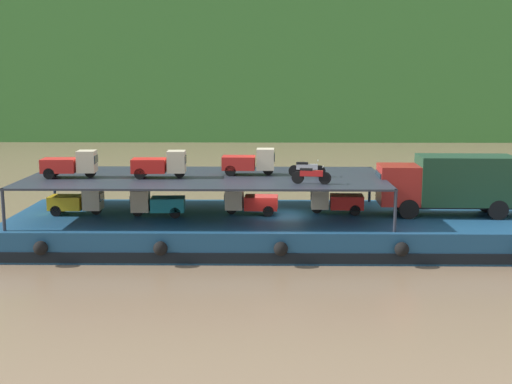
{
  "coord_description": "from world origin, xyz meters",
  "views": [
    {
      "loc": [
        -0.73,
        -34.46,
        8.62
      ],
      "look_at": [
        -1.19,
        0.0,
        2.7
      ],
      "focal_mm": 47.52,
      "sensor_mm": 36.0,
      "label": 1
    }
  ],
  "objects_px": {
    "mini_truck_lower_mid": "(250,201)",
    "mini_truck_upper_fore": "(249,162)",
    "mini_truck_lower_aft": "(157,203)",
    "covered_lorry": "(450,183)",
    "mini_truck_lower_fore": "(336,200)",
    "mini_truck_lower_stern": "(77,201)",
    "mini_truck_upper_stern": "(70,164)",
    "motorcycle_upper_port": "(311,175)",
    "mini_truck_upper_mid": "(160,164)",
    "cargo_barge": "(279,229)",
    "motorcycle_upper_centre": "(307,168)"
  },
  "relations": [
    {
      "from": "mini_truck_lower_mid",
      "to": "mini_truck_upper_fore",
      "type": "xyz_separation_m",
      "value": [
        -0.06,
        0.56,
        2.0
      ]
    },
    {
      "from": "mini_truck_lower_aft",
      "to": "covered_lorry",
      "type": "bearing_deg",
      "value": 1.76
    },
    {
      "from": "mini_truck_lower_mid",
      "to": "mini_truck_lower_fore",
      "type": "relative_size",
      "value": 1.0
    },
    {
      "from": "mini_truck_lower_stern",
      "to": "mini_truck_upper_fore",
      "type": "distance_m",
      "value": 9.19
    },
    {
      "from": "covered_lorry",
      "to": "mini_truck_lower_stern",
      "type": "distance_m",
      "value": 19.28
    },
    {
      "from": "mini_truck_lower_mid",
      "to": "mini_truck_upper_stern",
      "type": "xyz_separation_m",
      "value": [
        -9.16,
        -0.53,
        2.0
      ]
    },
    {
      "from": "mini_truck_lower_stern",
      "to": "motorcycle_upper_port",
      "type": "height_order",
      "value": "motorcycle_upper_port"
    },
    {
      "from": "mini_truck_lower_mid",
      "to": "motorcycle_upper_port",
      "type": "relative_size",
      "value": 1.47
    },
    {
      "from": "mini_truck_lower_mid",
      "to": "mini_truck_upper_mid",
      "type": "distance_m",
      "value": 5.03
    },
    {
      "from": "mini_truck_lower_fore",
      "to": "mini_truck_upper_fore",
      "type": "relative_size",
      "value": 1.01
    },
    {
      "from": "mini_truck_lower_aft",
      "to": "mini_truck_upper_fore",
      "type": "height_order",
      "value": "mini_truck_upper_fore"
    },
    {
      "from": "cargo_barge",
      "to": "mini_truck_lower_fore",
      "type": "relative_size",
      "value": 9.88
    },
    {
      "from": "mini_truck_lower_fore",
      "to": "mini_truck_upper_fore",
      "type": "distance_m",
      "value": 4.96
    },
    {
      "from": "mini_truck_lower_fore",
      "to": "mini_truck_upper_mid",
      "type": "bearing_deg",
      "value": -174.72
    },
    {
      "from": "mini_truck_lower_stern",
      "to": "motorcycle_upper_centre",
      "type": "relative_size",
      "value": 1.45
    },
    {
      "from": "mini_truck_lower_fore",
      "to": "covered_lorry",
      "type": "bearing_deg",
      "value": -3.8
    },
    {
      "from": "mini_truck_lower_stern",
      "to": "mini_truck_upper_fore",
      "type": "bearing_deg",
      "value": 4.51
    },
    {
      "from": "mini_truck_upper_stern",
      "to": "mini_truck_upper_mid",
      "type": "distance_m",
      "value": 4.58
    },
    {
      "from": "mini_truck_upper_stern",
      "to": "mini_truck_upper_fore",
      "type": "height_order",
      "value": "same"
    },
    {
      "from": "mini_truck_lower_aft",
      "to": "mini_truck_upper_fore",
      "type": "distance_m",
      "value": 5.25
    },
    {
      "from": "mini_truck_upper_stern",
      "to": "motorcycle_upper_centre",
      "type": "relative_size",
      "value": 1.47
    },
    {
      "from": "covered_lorry",
      "to": "mini_truck_lower_aft",
      "type": "xyz_separation_m",
      "value": [
        -15.04,
        -0.46,
        -1.0
      ]
    },
    {
      "from": "covered_lorry",
      "to": "motorcycle_upper_centre",
      "type": "height_order",
      "value": "covered_lorry"
    },
    {
      "from": "cargo_barge",
      "to": "motorcycle_upper_port",
      "type": "relative_size",
      "value": 14.5
    },
    {
      "from": "mini_truck_upper_stern",
      "to": "mini_truck_upper_fore",
      "type": "xyz_separation_m",
      "value": [
        9.09,
        1.1,
        0.0
      ]
    },
    {
      "from": "cargo_barge",
      "to": "mini_truck_upper_fore",
      "type": "distance_m",
      "value": 3.84
    },
    {
      "from": "mini_truck_lower_aft",
      "to": "mini_truck_lower_mid",
      "type": "bearing_deg",
      "value": 6.58
    },
    {
      "from": "covered_lorry",
      "to": "mini_truck_lower_mid",
      "type": "xyz_separation_m",
      "value": [
        -10.25,
        0.09,
        -1.0
      ]
    },
    {
      "from": "mini_truck_lower_aft",
      "to": "mini_truck_lower_fore",
      "type": "bearing_deg",
      "value": 5.22
    },
    {
      "from": "covered_lorry",
      "to": "mini_truck_upper_stern",
      "type": "xyz_separation_m",
      "value": [
        -19.41,
        -0.44,
        1.0
      ]
    },
    {
      "from": "mini_truck_lower_aft",
      "to": "mini_truck_upper_mid",
      "type": "distance_m",
      "value": 2.01
    },
    {
      "from": "covered_lorry",
      "to": "motorcycle_upper_centre",
      "type": "bearing_deg",
      "value": -179.85
    },
    {
      "from": "cargo_barge",
      "to": "motorcycle_upper_centre",
      "type": "height_order",
      "value": "motorcycle_upper_centre"
    },
    {
      "from": "motorcycle_upper_centre",
      "to": "covered_lorry",
      "type": "bearing_deg",
      "value": 0.15
    },
    {
      "from": "mini_truck_upper_fore",
      "to": "motorcycle_upper_port",
      "type": "relative_size",
      "value": 1.46
    },
    {
      "from": "covered_lorry",
      "to": "mini_truck_lower_fore",
      "type": "height_order",
      "value": "covered_lorry"
    },
    {
      "from": "cargo_barge",
      "to": "mini_truck_upper_mid",
      "type": "bearing_deg",
      "value": -176.19
    },
    {
      "from": "mini_truck_upper_stern",
      "to": "motorcycle_upper_port",
      "type": "height_order",
      "value": "mini_truck_upper_stern"
    },
    {
      "from": "mini_truck_upper_mid",
      "to": "mini_truck_lower_aft",
      "type": "bearing_deg",
      "value": -177.36
    },
    {
      "from": "covered_lorry",
      "to": "mini_truck_lower_stern",
      "type": "relative_size",
      "value": 2.86
    },
    {
      "from": "mini_truck_lower_stern",
      "to": "motorcycle_upper_port",
      "type": "relative_size",
      "value": 1.46
    },
    {
      "from": "mini_truck_upper_mid",
      "to": "covered_lorry",
      "type": "bearing_deg",
      "value": 1.75
    },
    {
      "from": "mini_truck_upper_stern",
      "to": "mini_truck_upper_fore",
      "type": "distance_m",
      "value": 9.16
    },
    {
      "from": "mini_truck_lower_aft",
      "to": "mini_truck_lower_mid",
      "type": "distance_m",
      "value": 4.82
    },
    {
      "from": "mini_truck_lower_fore",
      "to": "mini_truck_upper_stern",
      "type": "relative_size",
      "value": 1.0
    },
    {
      "from": "covered_lorry",
      "to": "mini_truck_lower_aft",
      "type": "relative_size",
      "value": 2.83
    },
    {
      "from": "mini_truck_lower_aft",
      "to": "mini_truck_lower_fore",
      "type": "relative_size",
      "value": 1.0
    },
    {
      "from": "mini_truck_lower_stern",
      "to": "mini_truck_upper_stern",
      "type": "distance_m",
      "value": 2.04
    },
    {
      "from": "covered_lorry",
      "to": "mini_truck_lower_aft",
      "type": "bearing_deg",
      "value": -178.24
    },
    {
      "from": "cargo_barge",
      "to": "mini_truck_upper_mid",
      "type": "xyz_separation_m",
      "value": [
        -6.06,
        -0.4,
        3.44
      ]
    }
  ]
}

